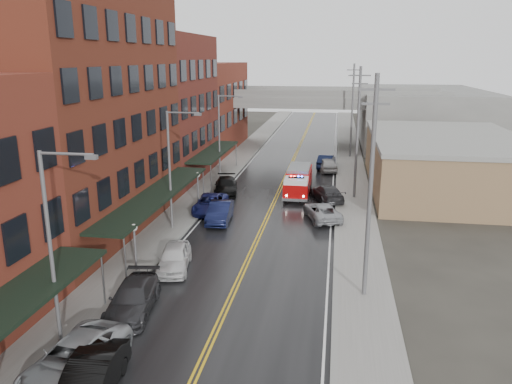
{
  "coord_description": "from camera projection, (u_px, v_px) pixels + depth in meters",
  "views": [
    {
      "loc": [
        5.35,
        -10.66,
        12.73
      ],
      "look_at": [
        -0.43,
        24.85,
        3.0
      ],
      "focal_mm": 35.0,
      "sensor_mm": 36.0,
      "label": 1
    }
  ],
  "objects": [
    {
      "name": "road",
      "position": [
        270.0,
        210.0,
        42.89
      ],
      "size": [
        11.0,
        160.0,
        0.02
      ],
      "primitive_type": "cube",
      "color": "black",
      "rests_on": "ground"
    },
    {
      "name": "sidewalk_left",
      "position": [
        189.0,
        206.0,
        44.01
      ],
      "size": [
        3.0,
        160.0,
        0.15
      ],
      "primitive_type": "cube",
      "color": "slate",
      "rests_on": "ground"
    },
    {
      "name": "sidewalk_right",
      "position": [
        357.0,
        214.0,
        41.75
      ],
      "size": [
        3.0,
        160.0,
        0.15
      ],
      "primitive_type": "cube",
      "color": "slate",
      "rests_on": "ground"
    },
    {
      "name": "curb_left",
      "position": [
        207.0,
        207.0,
        43.75
      ],
      "size": [
        0.3,
        160.0,
        0.15
      ],
      "primitive_type": "cube",
      "color": "gray",
      "rests_on": "ground"
    },
    {
      "name": "curb_right",
      "position": [
        337.0,
        213.0,
        42.0
      ],
      "size": [
        0.3,
        160.0,
        0.15
      ],
      "primitive_type": "cube",
      "color": "gray",
      "rests_on": "ground"
    },
    {
      "name": "brick_building_b",
      "position": [
        76.0,
        111.0,
        35.93
      ],
      "size": [
        9.0,
        20.0,
        18.0
      ],
      "primitive_type": "cube",
      "color": "#552416",
      "rests_on": "ground"
    },
    {
      "name": "brick_building_c",
      "position": [
        160.0,
        108.0,
        53.0
      ],
      "size": [
        9.0,
        15.0,
        15.0
      ],
      "primitive_type": "cube",
      "color": "#5A211B",
      "rests_on": "ground"
    },
    {
      "name": "brick_building_far",
      "position": [
        203.0,
        107.0,
        70.07
      ],
      "size": [
        9.0,
        20.0,
        12.0
      ],
      "primitive_type": "cube",
      "color": "maroon",
      "rests_on": "ground"
    },
    {
      "name": "tan_building",
      "position": [
        444.0,
        164.0,
        49.29
      ],
      "size": [
        14.0,
        22.0,
        5.0
      ],
      "primitive_type": "cube",
      "color": "#8D6C4C",
      "rests_on": "ground"
    },
    {
      "name": "right_far_block",
      "position": [
        420.0,
        116.0,
        77.18
      ],
      "size": [
        18.0,
        30.0,
        8.0
      ],
      "primitive_type": "cube",
      "color": "slate",
      "rests_on": "ground"
    },
    {
      "name": "awning_1",
      "position": [
        157.0,
        195.0,
        36.6
      ],
      "size": [
        2.6,
        18.0,
        3.09
      ],
      "color": "black",
      "rests_on": "ground"
    },
    {
      "name": "awning_2",
      "position": [
        214.0,
        152.0,
        53.28
      ],
      "size": [
        2.6,
        13.0,
        3.09
      ],
      "color": "black",
      "rests_on": "ground"
    },
    {
      "name": "globe_lamp_1",
      "position": [
        134.0,
        237.0,
        29.94
      ],
      "size": [
        0.44,
        0.44,
        3.12
      ],
      "color": "#59595B",
      "rests_on": "ground"
    },
    {
      "name": "globe_lamp_2",
      "position": [
        198.0,
        181.0,
        43.28
      ],
      "size": [
        0.44,
        0.44,
        3.12
      ],
      "color": "#59595B",
      "rests_on": "ground"
    },
    {
      "name": "street_lamp_0",
      "position": [
        54.0,
        238.0,
        21.59
      ],
      "size": [
        2.64,
        0.22,
        9.0
      ],
      "color": "#59595B",
      "rests_on": "ground"
    },
    {
      "name": "street_lamp_1",
      "position": [
        172.0,
        163.0,
        36.84
      ],
      "size": [
        2.64,
        0.22,
        9.0
      ],
      "color": "#59595B",
      "rests_on": "ground"
    },
    {
      "name": "street_lamp_2",
      "position": [
        221.0,
        132.0,
        52.08
      ],
      "size": [
        2.64,
        0.22,
        9.0
      ],
      "color": "#59595B",
      "rests_on": "ground"
    },
    {
      "name": "utility_pole_0",
      "position": [
        371.0,
        186.0,
        25.84
      ],
      "size": [
        1.8,
        0.24,
        12.0
      ],
      "color": "#59595B",
      "rests_on": "ground"
    },
    {
      "name": "utility_pole_1",
      "position": [
        358.0,
        131.0,
        44.9
      ],
      "size": [
        1.8,
        0.24,
        12.0
      ],
      "color": "#59595B",
      "rests_on": "ground"
    },
    {
      "name": "utility_pole_2",
      "position": [
        352.0,
        109.0,
        63.95
      ],
      "size": [
        1.8,
        0.24,
        12.0
      ],
      "color": "#59595B",
      "rests_on": "ground"
    },
    {
      "name": "overpass",
      "position": [
        300.0,
        106.0,
        71.82
      ],
      "size": [
        40.0,
        10.0,
        7.5
      ],
      "color": "slate",
      "rests_on": "ground"
    },
    {
      "name": "fire_truck",
      "position": [
        298.0,
        181.0,
        47.42
      ],
      "size": [
        2.83,
        7.02,
        2.56
      ],
      "rotation": [
        0.0,
        0.0,
        -0.0
      ],
      "color": "#9D0707",
      "rests_on": "ground"
    },
    {
      "name": "parked_car_left_1",
      "position": [
        90.0,
        379.0,
        19.14
      ],
      "size": [
        2.13,
        4.97,
        1.59
      ],
      "primitive_type": "imported",
      "rotation": [
        0.0,
        0.0,
        0.09
      ],
      "color": "black",
      "rests_on": "ground"
    },
    {
      "name": "parked_car_left_2",
      "position": [
        74.0,
        360.0,
        20.39
      ],
      "size": [
        3.21,
        5.89,
        1.57
      ],
      "primitive_type": "imported",
      "rotation": [
        0.0,
        0.0,
        -0.11
      ],
      "color": "gray",
      "rests_on": "ground"
    },
    {
      "name": "parked_car_left_3",
      "position": [
        133.0,
        299.0,
        25.6
      ],
      "size": [
        2.81,
        5.47,
        1.52
      ],
      "primitive_type": "imported",
      "rotation": [
        0.0,
        0.0,
        0.14
      ],
      "color": "#27272A",
      "rests_on": "ground"
    },
    {
      "name": "parked_car_left_4",
      "position": [
        174.0,
        258.0,
        30.79
      ],
      "size": [
        2.62,
        4.8,
        1.55
      ],
      "primitive_type": "imported",
      "rotation": [
        0.0,
        0.0,
        0.18
      ],
      "color": "silver",
      "rests_on": "ground"
    },
    {
      "name": "parked_car_left_5",
      "position": [
        220.0,
        212.0,
        39.81
      ],
      "size": [
        2.04,
        4.92,
        1.58
      ],
      "primitive_type": "imported",
      "rotation": [
        0.0,
        0.0,
        0.08
      ],
      "color": "black",
      "rests_on": "ground"
    },
    {
      "name": "parked_car_left_6",
      "position": [
        210.0,
        204.0,
        42.34
      ],
      "size": [
        2.61,
        5.31,
        1.45
      ],
      "primitive_type": "imported",
      "rotation": [
        0.0,
        0.0,
        0.04
      ],
      "color": "navy",
      "rests_on": "ground"
    },
    {
      "name": "parked_car_left_7",
      "position": [
        226.0,
        186.0,
        48.05
      ],
      "size": [
        3.02,
        5.47,
        1.5
      ],
      "primitive_type": "imported",
      "rotation": [
        0.0,
        0.0,
        0.19
      ],
      "color": "black",
      "rests_on": "ground"
    },
    {
      "name": "parked_car_right_0",
      "position": [
        322.0,
        211.0,
        40.31
      ],
      "size": [
        3.66,
        5.4,
        1.37
      ],
      "primitive_type": "imported",
      "rotation": [
        0.0,
        0.0,
        3.45
      ],
      "color": "#94979C",
      "rests_on": "ground"
    },
    {
      "name": "parked_car_right_1",
      "position": [
        327.0,
        193.0,
        45.57
      ],
      "size": [
        3.66,
        5.49,
        1.48
      ],
      "primitive_type": "imported",
      "rotation": [
        0.0,
        0.0,
        3.48
      ],
      "color": "#252527",
      "rests_on": "ground"
    },
    {
      "name": "parked_car_right_2",
      "position": [
        327.0,
        165.0,
        57.44
      ],
      "size": [
        2.73,
        4.92,
        1.58
      ],
      "primitive_type": "imported",
      "rotation": [
        0.0,
        0.0,
        3.34
      ],
      "color": "#B2B2B2",
      "rests_on": "ground"
    },
    {
      "name": "parked_car_right_3",
      "position": [
        326.0,
        161.0,
        59.21
      ],
      "size": [
        2.18,
        5.04,
        1.61
      ],
      "primitive_type": "imported",
      "rotation": [
        0.0,
        0.0,
        3.04
      ],
      "color": "black",
      "rests_on": "ground"
    }
  ]
}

